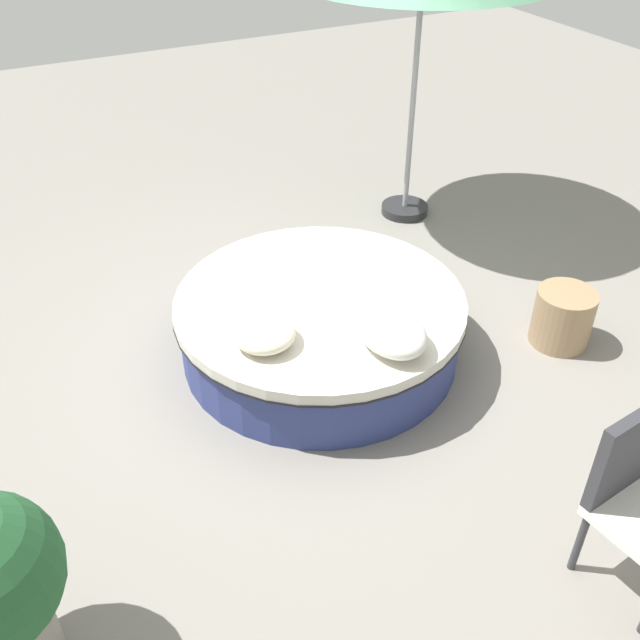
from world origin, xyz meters
TOP-DOWN VIEW (x-y plane):
  - ground_plane at (0.00, 0.00)m, footprint 16.00×16.00m
  - round_bed at (0.00, 0.00)m, footprint 1.99×1.99m
  - throw_pillow_0 at (0.29, -0.54)m, footprint 0.42×0.40m
  - throw_pillow_1 at (0.65, 0.15)m, footprint 0.56×0.40m
  - side_table at (0.66, 1.61)m, footprint 0.42×0.42m

SIDE VIEW (x-z plane):
  - ground_plane at x=0.00m, z-range 0.00..0.00m
  - side_table at x=0.66m, z-range 0.00..0.42m
  - round_bed at x=0.00m, z-range 0.01..0.48m
  - throw_pillow_0 at x=0.29m, z-range 0.48..0.64m
  - throw_pillow_1 at x=0.65m, z-range 0.48..0.70m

